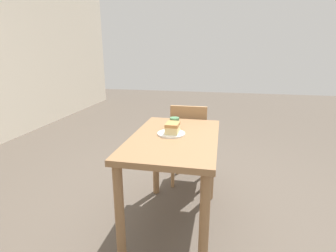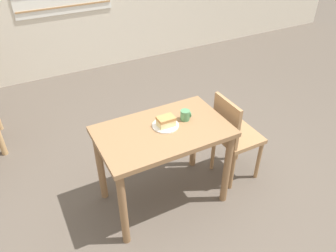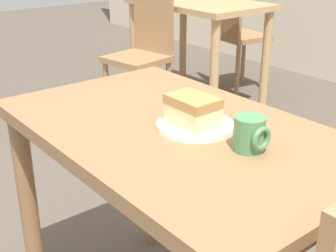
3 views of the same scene
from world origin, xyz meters
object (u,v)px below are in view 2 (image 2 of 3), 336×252
at_px(dining_table_near, 163,143).
at_px(chair_near_window, 234,135).
at_px(cake_slice, 166,121).
at_px(coffee_mug, 185,115).
at_px(plate, 166,125).

xyz_separation_m(dining_table_near, chair_near_window, (0.69, -0.03, -0.15)).
relative_size(cake_slice, coffee_mug, 1.58).
relative_size(plate, cake_slice, 1.57).
height_order(cake_slice, coffee_mug, cake_slice).
xyz_separation_m(chair_near_window, plate, (-0.65, 0.06, 0.29)).
distance_m(dining_table_near, plate, 0.14).
relative_size(dining_table_near, cake_slice, 7.75).
xyz_separation_m(dining_table_near, plate, (0.04, 0.03, 0.13)).
height_order(dining_table_near, chair_near_window, chair_near_window).
relative_size(dining_table_near, coffee_mug, 12.23).
relative_size(dining_table_near, chair_near_window, 1.19).
bearing_deg(dining_table_near, plate, 37.91).
xyz_separation_m(chair_near_window, coffee_mug, (-0.47, 0.07, 0.32)).
xyz_separation_m(dining_table_near, cake_slice, (0.04, 0.02, 0.18)).
relative_size(chair_near_window, plate, 4.16).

